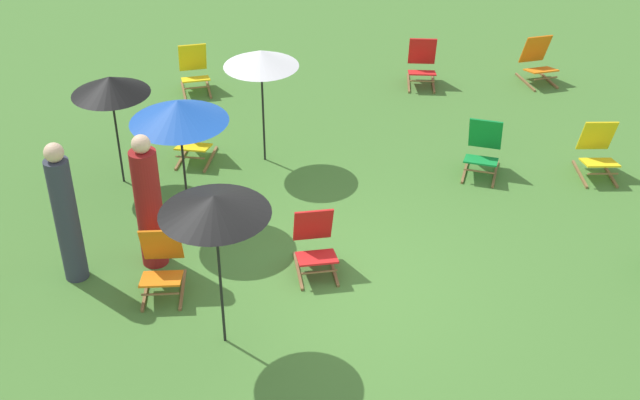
% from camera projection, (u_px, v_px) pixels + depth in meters
% --- Properties ---
extents(ground_plane, '(40.00, 40.00, 0.00)m').
position_uv_depth(ground_plane, '(323.00, 288.00, 10.27)').
color(ground_plane, '#477A33').
extents(deckchair_1, '(0.62, 0.84, 0.83)m').
position_uv_depth(deckchair_1, '(194.00, 70.00, 14.78)').
color(deckchair_1, olive).
rests_on(deckchair_1, ground).
extents(deckchair_2, '(0.50, 0.77, 0.83)m').
position_uv_depth(deckchair_2, '(162.00, 264.00, 10.06)').
color(deckchair_2, olive).
rests_on(deckchair_2, ground).
extents(deckchair_3, '(0.64, 0.85, 0.83)m').
position_uv_depth(deckchair_3, '(538.00, 62.00, 15.10)').
color(deckchair_3, olive).
rests_on(deckchair_3, ground).
extents(deckchair_5, '(0.68, 0.87, 0.83)m').
position_uv_depth(deckchair_5, '(483.00, 150.00, 12.41)').
color(deckchair_5, olive).
rests_on(deckchair_5, ground).
extents(deckchair_6, '(0.49, 0.77, 0.83)m').
position_uv_depth(deckchair_6, '(598.00, 151.00, 12.36)').
color(deckchair_6, olive).
rests_on(deckchair_6, ground).
extents(deckchair_7, '(0.54, 0.80, 0.83)m').
position_uv_depth(deckchair_7, '(422.00, 64.00, 15.00)').
color(deckchair_7, olive).
rests_on(deckchair_7, ground).
extents(deckchair_8, '(0.60, 0.83, 0.83)m').
position_uv_depth(deckchair_8, '(196.00, 136.00, 12.75)').
color(deckchair_8, olive).
rests_on(deckchair_8, ground).
extents(deckchair_9, '(0.57, 0.81, 0.83)m').
position_uv_depth(deckchair_9, '(315.00, 244.00, 10.42)').
color(deckchair_9, olive).
rests_on(deckchair_9, ground).
extents(umbrella_0, '(1.08, 1.08, 1.66)m').
position_uv_depth(umbrella_0, '(110.00, 85.00, 11.54)').
color(umbrella_0, black).
rests_on(umbrella_0, ground).
extents(umbrella_1, '(1.26, 1.26, 1.81)m').
position_uv_depth(umbrella_1, '(178.00, 111.00, 10.59)').
color(umbrella_1, black).
rests_on(umbrella_1, ground).
extents(umbrella_2, '(1.16, 1.16, 1.92)m').
position_uv_depth(umbrella_2, '(214.00, 205.00, 8.52)').
color(umbrella_2, black).
rests_on(umbrella_2, ground).
extents(umbrella_3, '(1.08, 1.08, 1.77)m').
position_uv_depth(umbrella_3, '(261.00, 58.00, 12.01)').
color(umbrella_3, black).
rests_on(umbrella_3, ground).
extents(person_0, '(0.46, 0.46, 1.81)m').
position_uv_depth(person_0, '(149.00, 205.00, 10.26)').
color(person_0, maroon).
rests_on(person_0, ground).
extents(person_1, '(0.41, 0.41, 1.87)m').
position_uv_depth(person_1, '(66.00, 216.00, 9.99)').
color(person_1, '#333847').
rests_on(person_1, ground).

